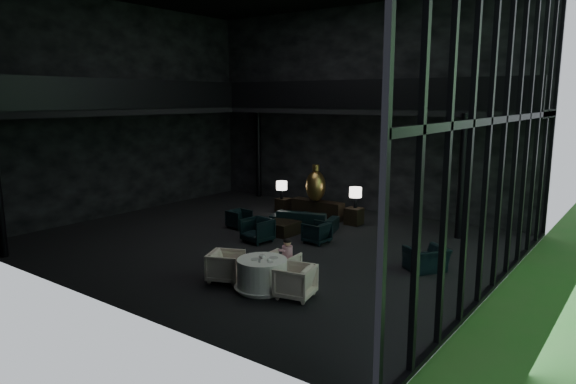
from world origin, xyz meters
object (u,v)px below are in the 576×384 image
Objects in this scene: side_table_right at (354,216)px; sofa at (304,215)px; window_armchair at (427,257)px; coffee_table at (282,228)px; dining_chair_east at (295,279)px; table_lamp_right at (355,193)px; lounge_armchair_west at (239,219)px; lounge_armchair_east at (317,232)px; table_lamp_left at (282,186)px; side_table_left at (284,205)px; child at (287,250)px; console at (318,209)px; bronze_urn at (316,186)px; dining_chair_west at (226,264)px; dining_chair_north at (282,265)px; lounge_armchair_south at (257,228)px; dining_table at (262,276)px.

sofa is (-1.06, -1.60, 0.19)m from side_table_right.
window_armchair is at bearing 145.38° from sofa.
dining_chair_east reaches higher than coffee_table.
dining_chair_east is at bearing -71.50° from table_lamp_right.
lounge_armchair_east is (3.21, 0.02, 0.02)m from lounge_armchair_west.
table_lamp_left reaches higher than lounge_armchair_west.
child reaches higher than side_table_left.
window_armchair is (5.60, -3.35, 0.05)m from console.
table_lamp_left is at bearing 10.38° from lounge_armchair_west.
bronze_urn is 7.18m from dining_chair_west.
table_lamp_right is at bearing 64.38° from coffee_table.
window_armchair is at bearing 142.17° from dining_chair_east.
coffee_table is at bearing -82.72° from bronze_urn.
table_lamp_right is at bearing -172.09° from lounge_armchair_east.
child is at bearing -76.69° from side_table_right.
bronze_urn reaches higher than console.
table_lamp_right reaches higher than side_table_right.
console is 1.79m from table_lamp_right.
console is at bearing 90.00° from bronze_urn.
child is (4.59, -5.81, -0.34)m from table_lamp_left.
window_armchair reaches higher than coffee_table.
lounge_armchair_west is at bearing -135.71° from table_lamp_right.
side_table_right is 0.69× the size of dining_chair_west.
dining_chair_north reaches higher than side_table_right.
dining_chair_east reaches higher than dining_chair_west.
table_lamp_left is (-1.60, 0.01, -0.19)m from bronze_urn.
lounge_armchair_south is at bearing -115.31° from lounge_armchair_west.
window_armchair is at bearing 85.68° from lounge_armchair_east.
child reaches higher than console.
side_table_left is at bearing -57.95° from dining_chair_north.
dining_table is (2.68, -4.29, 0.11)m from coffee_table.
table_lamp_right is 2.98m from lounge_armchair_east.
lounge_armchair_east is 1.54m from coffee_table.
lounge_armchair_south reaches higher than side_table_left.
coffee_table is (1.92, -2.66, -0.07)m from side_table_left.
dining_chair_north is at bearing 92.03° from dining_table.
dining_chair_west is (0.30, -7.02, -0.69)m from table_lamp_right.
dining_chair_north reaches higher than dining_table.
table_lamp_left is 7.58m from dining_chair_north.
table_lamp_right is 2.08m from sofa.
table_lamp_right is at bearing 0.08° from side_table_left.
side_table_left is at bearing -53.96° from sofa.
window_armchair is (5.06, -1.69, -0.10)m from sofa.
console is 2.19× the size of coffee_table.
sofa is at bearing -35.60° from table_lamp_left.
lounge_armchair_south is 1.03× the size of dining_chair_west.
dining_table is at bearing -1.98° from window_armchair.
sofa is 5.34m from window_armchair.
side_table_left is (-1.60, 0.14, -0.98)m from bronze_urn.
side_table_right is at bearing -40.87° from lounge_armchair_west.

